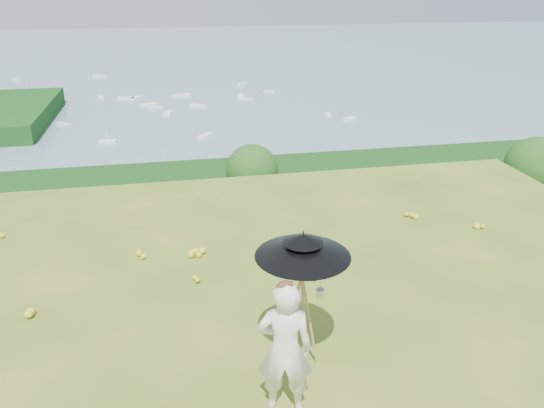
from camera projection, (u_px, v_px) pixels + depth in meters
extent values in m
plane|color=#45671D|center=(319.00, 362.00, 6.80)|extent=(14.00, 14.00, 0.00)
cube|color=#0F390F|center=(206.00, 364.00, 49.80)|extent=(140.00, 56.00, 22.00)
cube|color=#6E6958|center=(188.00, 240.00, 88.60)|extent=(170.00, 28.00, 8.00)
plane|color=#6E8B9D|center=(169.00, 70.00, 236.46)|extent=(700.00, 700.00, 0.00)
imported|color=white|center=(285.00, 349.00, 5.75)|extent=(0.69, 0.53, 1.67)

